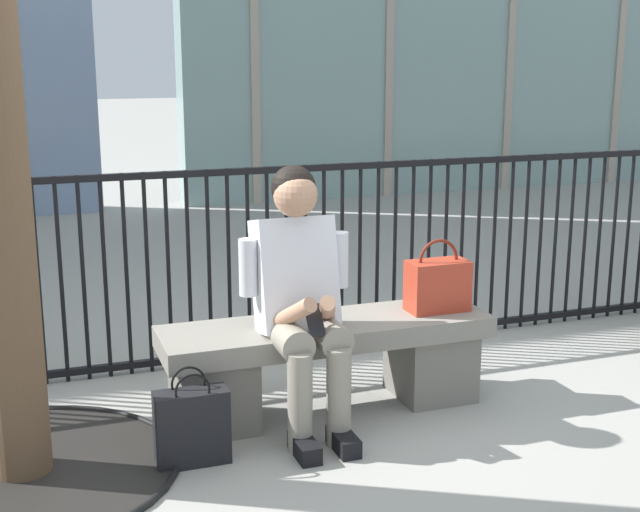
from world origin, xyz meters
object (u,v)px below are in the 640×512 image
stone_bench (327,357)px  seated_person_with_phone (301,291)px  handbag_on_bench (438,284)px  shopping_bag (192,426)px

stone_bench → seated_person_with_phone: bearing=-143.5°
handbag_on_bench → shopping_bag: size_ratio=0.87×
seated_person_with_phone → shopping_bag: seated_person_with_phone is taller
stone_bench → shopping_bag: (-0.73, -0.34, -0.10)m
handbag_on_bench → shopping_bag: (-1.31, -0.33, -0.42)m
seated_person_with_phone → shopping_bag: (-0.56, -0.21, -0.48)m
seated_person_with_phone → handbag_on_bench: seated_person_with_phone is taller
seated_person_with_phone → handbag_on_bench: size_ratio=3.33×
stone_bench → handbag_on_bench: size_ratio=4.40×
seated_person_with_phone → handbag_on_bench: 0.77m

